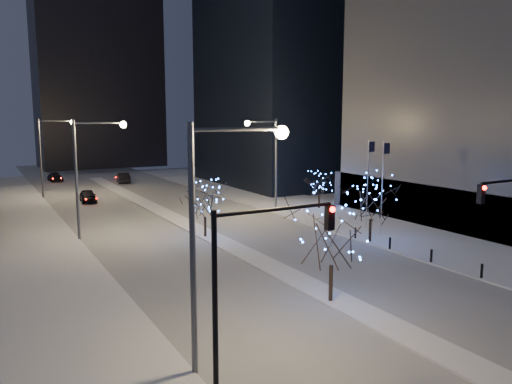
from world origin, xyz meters
TOP-DOWN VIEW (x-y plane):
  - ground at (0.00, 0.00)m, footprint 160.00×160.00m
  - road at (0.00, 35.00)m, footprint 20.00×130.00m
  - median at (0.00, 30.00)m, footprint 2.00×80.00m
  - east_sidewalk at (15.00, 20.00)m, footprint 10.00×90.00m
  - west_sidewalk at (-14.00, 20.00)m, footprint 8.00×90.00m
  - plinth at (34.00, 18.00)m, footprint 30.00×24.00m
  - horizon_block at (6.00, 92.00)m, footprint 24.00×14.00m
  - street_lamp_w_near at (-8.94, 2.00)m, footprint 4.40×0.56m
  - street_lamp_w_mid at (-8.94, 27.00)m, footprint 4.40×0.56m
  - street_lamp_w_far at (-8.94, 52.00)m, footprint 4.40×0.56m
  - street_lamp_east at (10.08, 30.00)m, footprint 3.90×0.56m
  - traffic_signal_west at (-8.44, -0.00)m, footprint 5.26×0.43m
  - flagpoles at (13.37, 17.25)m, footprint 1.35×2.60m
  - bollards at (10.20, 10.00)m, footprint 0.16×12.16m
  - car_near at (-5.59, 46.33)m, footprint 2.09×4.50m
  - car_mid at (2.74, 62.10)m, footprint 2.27×5.02m
  - car_far at (-6.26, 69.24)m, footprint 2.09×4.62m
  - holiday_tree_median_near at (-0.50, 5.54)m, footprint 5.33×5.33m
  - holiday_tree_median_far at (-0.50, 22.74)m, footprint 4.92×4.92m
  - holiday_tree_plaza_near at (10.50, 14.56)m, footprint 5.08×5.08m
  - holiday_tree_plaza_far at (15.94, 28.84)m, footprint 4.03×4.03m

SIDE VIEW (x-z plane):
  - ground at x=0.00m, z-range 0.00..0.00m
  - road at x=0.00m, z-range 0.00..0.02m
  - median at x=0.00m, z-range 0.00..0.15m
  - east_sidewalk at x=15.00m, z-range 0.00..0.15m
  - west_sidewalk at x=-14.00m, z-range 0.00..0.15m
  - bollards at x=10.20m, z-range 0.15..1.05m
  - car_far at x=-6.26m, z-range 0.00..1.31m
  - car_near at x=-5.59m, z-range 0.00..1.49m
  - car_mid at x=2.74m, z-range 0.00..1.60m
  - plinth at x=34.00m, z-range 0.00..4.00m
  - holiday_tree_plaza_far at x=15.94m, z-range 0.79..5.04m
  - holiday_tree_median_far at x=-0.50m, z-range 0.83..5.69m
  - holiday_tree_plaza_near at x=10.50m, z-range 0.89..6.53m
  - holiday_tree_median_near at x=-0.50m, z-range 0.97..6.92m
  - traffic_signal_west at x=-8.44m, z-range 1.26..8.26m
  - flagpoles at x=13.37m, z-range 0.80..8.80m
  - street_lamp_east at x=10.08m, z-range 1.45..11.45m
  - street_lamp_w_near at x=-8.94m, z-range 1.50..11.50m
  - street_lamp_w_mid at x=-8.94m, z-range 1.50..11.50m
  - street_lamp_w_far at x=-8.94m, z-range 1.50..11.50m
  - horizon_block at x=6.00m, z-range 0.00..42.00m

